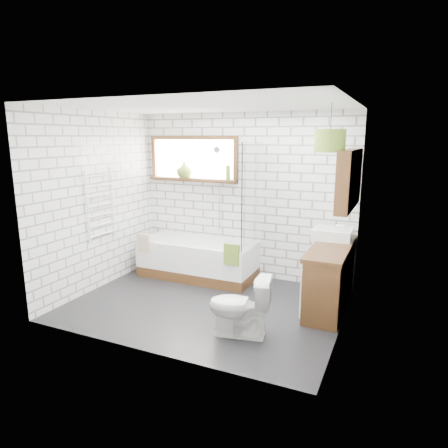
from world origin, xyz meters
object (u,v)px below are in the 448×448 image
at_px(bathtub, 198,259).
at_px(basin, 333,234).
at_px(pendant, 330,141).
at_px(toilet, 239,306).
at_px(vanity, 330,277).

xyz_separation_m(bathtub, basin, (2.01, 0.06, 0.59)).
bearing_deg(pendant, bathtub, 159.49).
bearing_deg(toilet, pendant, 123.17).
distance_m(vanity, basin, 0.61).
xyz_separation_m(basin, toilet, (-0.71, -1.56, -0.53)).
height_order(basin, toilet, basin).
height_order(vanity, basin, basin).
xyz_separation_m(vanity, toilet, (-0.77, -1.18, -0.06)).
distance_m(bathtub, basin, 2.10).
height_order(bathtub, vanity, vanity).
xyz_separation_m(vanity, basin, (-0.06, 0.38, 0.47)).
relative_size(vanity, toilet, 2.05).
distance_m(bathtub, toilet, 1.99).
distance_m(basin, toilet, 1.79).
relative_size(basin, pendant, 1.51).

